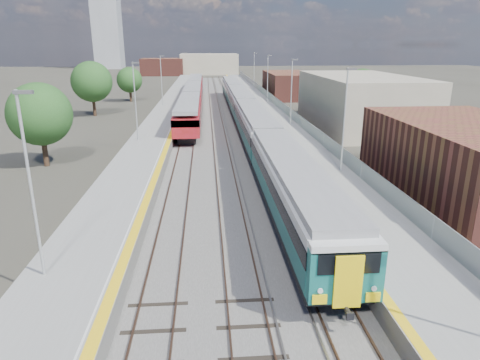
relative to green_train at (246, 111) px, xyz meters
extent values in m
plane|color=#47443A|center=(-1.50, 5.68, -2.20)|extent=(320.00, 320.00, 0.00)
cube|color=#565451|center=(-3.75, 8.18, -2.17)|extent=(10.50, 155.00, 0.06)
cube|color=#4C3323|center=(-0.72, 10.68, -2.09)|extent=(0.07, 160.00, 0.14)
cube|color=#4C3323|center=(0.72, 10.68, -2.09)|extent=(0.07, 160.00, 0.14)
cube|color=#4C3323|center=(-4.22, 10.68, -2.09)|extent=(0.07, 160.00, 0.14)
cube|color=#4C3323|center=(-2.78, 10.68, -2.09)|extent=(0.07, 160.00, 0.14)
cube|color=#4C3323|center=(-7.72, 10.68, -2.09)|extent=(0.07, 160.00, 0.14)
cube|color=#4C3323|center=(-6.28, 10.68, -2.09)|extent=(0.07, 160.00, 0.14)
cube|color=gray|center=(-1.05, 10.68, -2.10)|extent=(0.08, 160.00, 0.10)
cube|color=gray|center=(-2.45, 10.68, -2.10)|extent=(0.08, 160.00, 0.10)
cube|color=slate|center=(3.75, 8.18, -1.70)|extent=(4.70, 155.00, 1.00)
cube|color=gray|center=(3.75, 8.18, -1.19)|extent=(4.70, 155.00, 0.03)
cube|color=yellow|center=(1.65, 8.18, -1.17)|extent=(0.40, 155.00, 0.01)
cube|color=gray|center=(5.95, 8.18, -0.60)|extent=(0.06, 155.00, 1.20)
cylinder|color=#9EA0A3|center=(5.10, -22.32, 2.57)|extent=(0.12, 0.12, 7.50)
cube|color=#4C4C4F|center=(5.35, -22.32, 6.22)|extent=(0.70, 0.18, 0.14)
cylinder|color=#9EA0A3|center=(5.10, -2.32, 2.57)|extent=(0.12, 0.12, 7.50)
cube|color=#4C4C4F|center=(5.35, -2.32, 6.22)|extent=(0.70, 0.18, 0.14)
cylinder|color=#9EA0A3|center=(5.10, 17.68, 2.57)|extent=(0.12, 0.12, 7.50)
cube|color=#4C4C4F|center=(5.35, 17.68, 6.22)|extent=(0.70, 0.18, 0.14)
cylinder|color=#9EA0A3|center=(5.10, 37.68, 2.57)|extent=(0.12, 0.12, 7.50)
cube|color=#4C4C4F|center=(5.35, 37.68, 6.22)|extent=(0.70, 0.18, 0.14)
cube|color=slate|center=(-10.55, 8.18, -1.70)|extent=(4.30, 155.00, 1.00)
cube|color=gray|center=(-10.55, 8.18, -1.19)|extent=(4.30, 155.00, 0.03)
cube|color=yellow|center=(-8.65, 8.18, -1.17)|extent=(0.45, 155.00, 0.01)
cube|color=silver|center=(-9.00, 8.18, -1.17)|extent=(0.08, 155.00, 0.01)
cylinder|color=#9EA0A3|center=(-11.70, -36.32, 2.57)|extent=(0.12, 0.12, 7.50)
cube|color=#4C4C4F|center=(-11.45, -36.32, 6.22)|extent=(0.70, 0.18, 0.14)
cylinder|color=#9EA0A3|center=(-11.70, -10.32, 2.57)|extent=(0.12, 0.12, 7.50)
cube|color=#4C4C4F|center=(-11.45, -10.32, 6.22)|extent=(0.70, 0.18, 0.14)
cylinder|color=#9EA0A3|center=(-11.70, 15.68, 2.57)|extent=(0.12, 0.12, 7.50)
cube|color=#4C4C4F|center=(-11.45, 15.68, 6.22)|extent=(0.70, 0.18, 0.14)
cube|color=brown|center=(12.50, -26.32, 0.40)|extent=(9.00, 16.00, 5.20)
cube|color=#A19780|center=(14.50, 0.68, 1.00)|extent=(11.00, 22.00, 6.40)
cube|color=brown|center=(11.50, 33.68, 0.20)|extent=(8.00, 18.00, 4.80)
cube|color=#A19780|center=(-3.50, 105.68, 1.30)|extent=(20.00, 14.00, 7.00)
cube|color=brown|center=(-19.50, 100.68, 0.60)|extent=(14.00, 12.00, 5.60)
cube|color=gray|center=(-46.50, 145.68, 17.80)|extent=(11.00, 11.00, 40.00)
cube|color=black|center=(0.00, -29.31, -1.33)|extent=(2.68, 19.18, 0.45)
cube|color=#125F59|center=(0.00, -29.31, -0.54)|extent=(2.77, 19.18, 1.12)
cube|color=black|center=(0.00, -29.31, 0.34)|extent=(2.83, 19.18, 0.77)
cube|color=silver|center=(0.00, -29.31, 0.95)|extent=(2.77, 19.18, 0.47)
cube|color=gray|center=(0.00, -29.31, 1.36)|extent=(2.46, 19.18, 0.39)
cube|color=black|center=(0.00, -9.63, -1.33)|extent=(2.68, 19.18, 0.45)
cube|color=#125F59|center=(0.00, -9.63, -0.54)|extent=(2.77, 19.18, 1.12)
cube|color=black|center=(0.00, -9.63, 0.34)|extent=(2.83, 19.18, 0.77)
cube|color=silver|center=(0.00, -9.63, 0.95)|extent=(2.77, 19.18, 0.47)
cube|color=gray|center=(0.00, -9.63, 1.36)|extent=(2.46, 19.18, 0.39)
cube|color=black|center=(0.00, 10.06, -1.33)|extent=(2.68, 19.18, 0.45)
cube|color=#125F59|center=(0.00, 10.06, -0.54)|extent=(2.77, 19.18, 1.12)
cube|color=black|center=(0.00, 10.06, 0.34)|extent=(2.83, 19.18, 0.77)
cube|color=silver|center=(0.00, 10.06, 0.95)|extent=(2.77, 19.18, 0.47)
cube|color=gray|center=(0.00, 10.06, 1.36)|extent=(2.46, 19.18, 0.39)
cube|color=black|center=(0.00, 29.74, -1.33)|extent=(2.68, 19.18, 0.45)
cube|color=#125F59|center=(0.00, 29.74, -0.54)|extent=(2.77, 19.18, 1.12)
cube|color=black|center=(0.00, 29.74, 0.34)|extent=(2.83, 19.18, 0.77)
cube|color=silver|center=(0.00, 29.74, 0.95)|extent=(2.77, 19.18, 0.47)
cube|color=gray|center=(0.00, 29.74, 1.36)|extent=(2.46, 19.18, 0.39)
cube|color=#125F59|center=(0.00, -39.15, -0.08)|extent=(2.75, 0.59, 2.07)
cube|color=black|center=(0.00, -39.45, 0.51)|extent=(2.26, 0.06, 0.79)
cube|color=yellow|center=(0.00, -39.51, -0.18)|extent=(1.03, 0.10, 2.07)
cube|color=black|center=(-7.00, -0.71, -1.73)|extent=(1.91, 16.20, 0.66)
cube|color=maroon|center=(-7.00, -0.71, -0.14)|extent=(2.81, 19.06, 2.01)
cube|color=black|center=(-7.00, -0.71, 0.36)|extent=(2.87, 19.06, 0.70)
cube|color=gray|center=(-7.00, -0.71, 1.36)|extent=(2.51, 19.06, 0.40)
cube|color=black|center=(-7.00, 18.86, -1.73)|extent=(1.91, 16.20, 0.66)
cube|color=maroon|center=(-7.00, 18.86, -0.14)|extent=(2.81, 19.06, 2.01)
cube|color=black|center=(-7.00, 18.86, 0.36)|extent=(2.87, 19.06, 0.70)
cube|color=gray|center=(-7.00, 18.86, 1.36)|extent=(2.51, 19.06, 0.40)
cube|color=black|center=(-7.00, 38.42, -1.73)|extent=(1.91, 16.20, 0.66)
cube|color=maroon|center=(-7.00, 38.42, -0.14)|extent=(2.81, 19.06, 2.01)
cube|color=black|center=(-7.00, 38.42, 0.36)|extent=(2.87, 19.06, 0.70)
cube|color=gray|center=(-7.00, 38.42, 1.36)|extent=(2.51, 19.06, 0.40)
cylinder|color=#382619|center=(-18.81, -15.56, -0.95)|extent=(0.44, 0.44, 2.49)
sphere|color=#22481B|center=(-18.81, -15.56, 2.30)|extent=(5.26, 5.26, 5.26)
cylinder|color=#382619|center=(-21.31, 12.02, -0.82)|extent=(0.44, 0.44, 2.75)
sphere|color=#22481B|center=(-21.31, 12.02, 2.76)|extent=(5.80, 5.80, 5.80)
cylinder|color=#382619|center=(-18.76, 28.59, -1.11)|extent=(0.44, 0.44, 2.17)
sphere|color=#22481B|center=(-18.76, 28.59, 1.72)|extent=(4.58, 4.58, 4.58)
cylinder|color=#382619|center=(21.78, 20.16, -1.11)|extent=(0.44, 0.44, 2.18)
sphere|color=#22481B|center=(21.78, 20.16, 1.74)|extent=(4.60, 4.60, 4.60)
camera|label=1|loc=(-4.87, -52.52, 7.85)|focal=32.00mm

